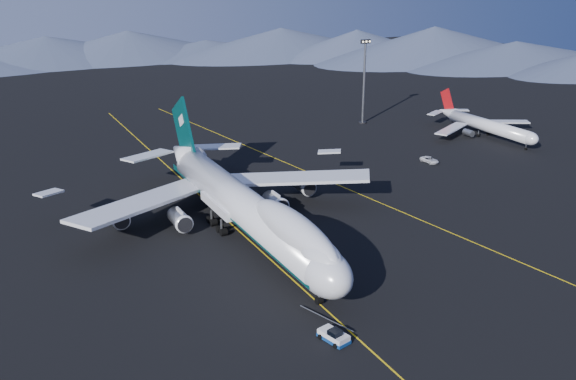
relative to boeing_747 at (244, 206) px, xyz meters
name	(u,v)px	position (x,y,z in m)	size (l,w,h in m)	color
ground	(245,236)	(0.00, -0.03, -5.81)	(500.00, 500.00, 0.00)	black
taxiway_line_main	(245,236)	(0.00, -0.03, -5.80)	(0.25, 220.00, 0.01)	#DFB50D
taxiway_line_side	(357,193)	(30.00, 9.97, -5.80)	(0.25, 200.00, 0.01)	#DFB50D
boeing_747	(244,206)	(0.00, 0.00, 0.00)	(59.62, 72.43, 19.37)	silver
pushback_tug	(334,337)	(-3.00, -35.58, -5.23)	(3.21, 4.64, 1.85)	silver
second_jet	(485,125)	(86.61, 33.10, -2.55)	(33.57, 37.92, 10.79)	silver
service_van	(430,160)	(57.39, 20.44, -5.13)	(2.26, 4.91, 1.36)	silver
floodlight_mast	(364,82)	(65.10, 61.62, 6.70)	(3.05, 2.29, 24.70)	black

